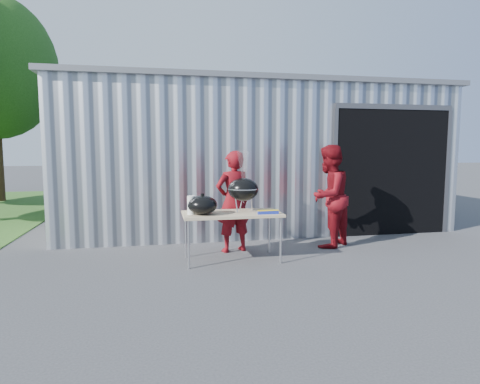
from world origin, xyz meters
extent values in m
plane|color=#39393C|center=(0.00, 0.00, 0.00)|extent=(80.00, 80.00, 0.00)
cube|color=silver|center=(0.80, 4.70, 1.50)|extent=(8.00, 6.00, 3.00)
cube|color=slate|center=(0.80, 4.70, 3.05)|extent=(8.20, 6.20, 0.10)
cube|color=black|center=(3.30, 2.27, 1.25)|extent=(2.40, 1.20, 2.50)
cube|color=#4C4C51|center=(3.30, 1.70, 2.55)|extent=(2.52, 0.08, 0.10)
cube|color=tan|center=(-0.19, 0.44, 0.73)|extent=(1.50, 0.75, 0.04)
cylinder|color=silver|center=(-0.88, 0.12, 0.35)|extent=(0.03, 0.03, 0.71)
cylinder|color=silver|center=(0.50, 0.12, 0.35)|extent=(0.03, 0.03, 0.71)
cylinder|color=silver|center=(-0.88, 0.75, 0.35)|extent=(0.03, 0.03, 0.71)
cylinder|color=silver|center=(0.50, 0.75, 0.35)|extent=(0.03, 0.03, 0.71)
ellipsoid|color=black|center=(0.00, 0.51, 1.10)|extent=(0.48, 0.48, 0.36)
cylinder|color=silver|center=(0.00, 0.51, 1.11)|extent=(0.49, 0.49, 0.02)
cylinder|color=silver|center=(0.00, 0.51, 1.12)|extent=(0.46, 0.46, 0.01)
cylinder|color=silver|center=(0.00, 0.65, 0.87)|extent=(0.02, 0.02, 0.24)
cylinder|color=silver|center=(-0.12, 0.44, 0.87)|extent=(0.02, 0.02, 0.24)
cylinder|color=silver|center=(0.12, 0.44, 0.87)|extent=(0.02, 0.02, 0.24)
cylinder|color=#C07245|center=(-0.15, 0.51, 1.14)|extent=(0.02, 0.14, 0.02)
cylinder|color=#C07245|center=(-0.11, 0.51, 1.14)|extent=(0.02, 0.14, 0.02)
cylinder|color=#C07245|center=(-0.06, 0.51, 1.14)|extent=(0.02, 0.14, 0.02)
cylinder|color=#C07245|center=(-0.02, 0.51, 1.14)|extent=(0.02, 0.14, 0.02)
cylinder|color=#C07245|center=(0.02, 0.51, 1.14)|extent=(0.02, 0.14, 0.02)
cylinder|color=#C07245|center=(0.06, 0.51, 1.14)|extent=(0.02, 0.14, 0.02)
cylinder|color=#C07245|center=(0.10, 0.51, 1.14)|extent=(0.02, 0.14, 0.02)
cylinder|color=#C07245|center=(0.14, 0.51, 1.14)|extent=(0.02, 0.14, 0.02)
cone|color=silver|center=(0.00, 0.51, 1.42)|extent=(0.20, 0.20, 0.55)
ellipsoid|color=black|center=(-0.66, 0.34, 0.89)|extent=(0.44, 0.44, 0.29)
cylinder|color=black|center=(-0.66, 0.34, 1.05)|extent=(0.05, 0.05, 0.03)
cylinder|color=white|center=(-0.82, 0.39, 0.89)|extent=(0.12, 0.12, 0.28)
cube|color=white|center=(-0.74, 0.64, 0.80)|extent=(0.20, 0.15, 0.10)
cube|color=#172898|center=(0.32, 0.19, 0.78)|extent=(0.32, 0.05, 0.05)
cube|color=yellow|center=(0.32, 0.19, 0.81)|extent=(0.32, 0.05, 0.01)
imported|color=maroon|center=(-0.07, 0.98, 0.85)|extent=(0.71, 0.56, 1.70)
imported|color=maroon|center=(1.64, 0.98, 0.90)|extent=(1.11, 1.08, 1.80)
camera|label=1|loc=(-1.28, -5.55, 1.72)|focal=30.00mm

